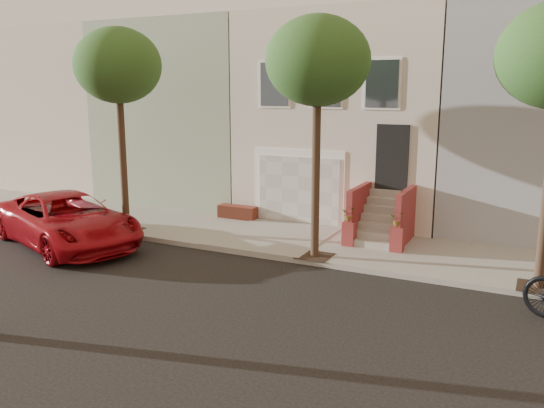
% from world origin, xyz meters
% --- Properties ---
extents(ground, '(90.00, 90.00, 0.00)m').
position_xyz_m(ground, '(0.00, 0.00, 0.00)').
color(ground, black).
rests_on(ground, ground).
extents(sidewalk, '(40.00, 3.70, 0.15)m').
position_xyz_m(sidewalk, '(0.00, 5.35, 0.07)').
color(sidewalk, gray).
rests_on(sidewalk, ground).
extents(house_row, '(33.10, 11.70, 7.00)m').
position_xyz_m(house_row, '(0.00, 11.19, 3.64)').
color(house_row, beige).
rests_on(house_row, sidewalk).
extents(tree_left, '(2.70, 2.57, 6.30)m').
position_xyz_m(tree_left, '(-5.50, 3.90, 5.26)').
color(tree_left, '#2D2116').
rests_on(tree_left, sidewalk).
extents(tree_mid, '(2.70, 2.57, 6.30)m').
position_xyz_m(tree_mid, '(1.00, 3.90, 5.26)').
color(tree_mid, '#2D2116').
rests_on(tree_mid, sidewalk).
extents(pickup_truck, '(6.18, 4.38, 1.56)m').
position_xyz_m(pickup_truck, '(-6.19, 2.10, 0.78)').
color(pickup_truck, '#A40C15').
rests_on(pickup_truck, ground).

